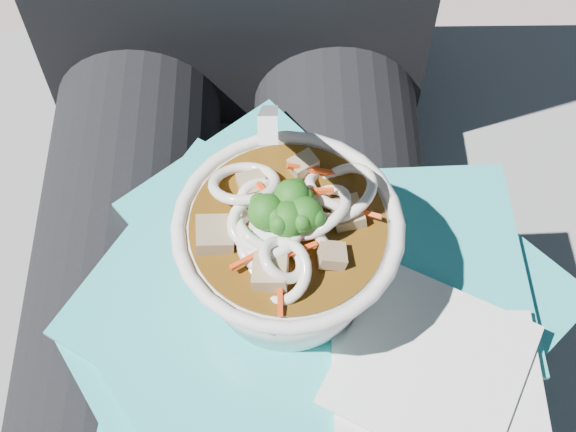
{
  "coord_description": "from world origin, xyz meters",
  "views": [
    {
      "loc": [
        0.04,
        -0.25,
        1.14
      ],
      "look_at": [
        0.04,
        -0.0,
        0.73
      ],
      "focal_mm": 50.0,
      "sensor_mm": 36.0,
      "label": 1
    }
  ],
  "objects_px": {
    "stone_ledge": "(251,318)",
    "person_body": "(234,219)",
    "lap": "(234,332)",
    "plastic_bag": "(307,336)",
    "udon_bowl": "(288,246)"
  },
  "relations": [
    {
      "from": "lap",
      "to": "udon_bowl",
      "type": "xyz_separation_m",
      "value": [
        0.04,
        -0.0,
        0.14
      ]
    },
    {
      "from": "lap",
      "to": "plastic_bag",
      "type": "height_order",
      "value": "plastic_bag"
    },
    {
      "from": "stone_ledge",
      "to": "lap",
      "type": "xyz_separation_m",
      "value": [
        0.0,
        -0.15,
        0.31
      ]
    },
    {
      "from": "person_body",
      "to": "udon_bowl",
      "type": "height_order",
      "value": "person_body"
    },
    {
      "from": "stone_ledge",
      "to": "plastic_bag",
      "type": "height_order",
      "value": "plastic_bag"
    },
    {
      "from": "person_body",
      "to": "udon_bowl",
      "type": "distance_m",
      "value": 0.16
    },
    {
      "from": "lap",
      "to": "person_body",
      "type": "xyz_separation_m",
      "value": [
        0.0,
        0.09,
        0.02
      ]
    },
    {
      "from": "stone_ledge",
      "to": "udon_bowl",
      "type": "distance_m",
      "value": 0.49
    },
    {
      "from": "lap",
      "to": "person_body",
      "type": "relative_size",
      "value": 0.47
    },
    {
      "from": "stone_ledge",
      "to": "person_body",
      "type": "xyz_separation_m",
      "value": [
        0.0,
        -0.06,
        0.33
      ]
    },
    {
      "from": "stone_ledge",
      "to": "person_body",
      "type": "height_order",
      "value": "person_body"
    },
    {
      "from": "plastic_bag",
      "to": "udon_bowl",
      "type": "bearing_deg",
      "value": 108.61
    },
    {
      "from": "stone_ledge",
      "to": "plastic_bag",
      "type": "xyz_separation_m",
      "value": [
        0.05,
        -0.19,
        0.4
      ]
    },
    {
      "from": "plastic_bag",
      "to": "udon_bowl",
      "type": "distance_m",
      "value": 0.07
    },
    {
      "from": "person_body",
      "to": "udon_bowl",
      "type": "relative_size",
      "value": 5.48
    }
  ]
}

